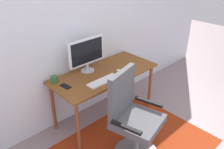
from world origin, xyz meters
TOP-DOWN VIEW (x-y plane):
  - wall_back at (0.00, 2.20)m, footprint 6.00×0.10m
  - desk at (0.22, 1.80)m, footprint 1.43×0.66m
  - monitor at (0.09, 1.99)m, footprint 0.53×0.18m
  - keyboard at (0.05, 1.63)m, footprint 0.43×0.13m
  - computer_mouse at (0.37, 1.67)m, footprint 0.06×0.10m
  - coffee_cup at (-0.39, 2.02)m, footprint 0.08×0.08m
  - cell_phone at (-0.35, 1.84)m, footprint 0.08×0.15m
  - office_chair at (-0.02, 1.07)m, footprint 0.63×0.58m

SIDE VIEW (x-z plane):
  - office_chair at x=-0.02m, z-range -0.08..0.99m
  - desk at x=0.22m, z-range 0.29..1.01m
  - cell_phone at x=-0.35m, z-range 0.72..0.73m
  - keyboard at x=0.05m, z-range 0.72..0.74m
  - computer_mouse at x=0.37m, z-range 0.72..0.76m
  - coffee_cup at x=-0.39m, z-range 0.72..0.81m
  - monitor at x=0.09m, z-range 0.76..1.21m
  - wall_back at x=0.00m, z-range 0.00..2.60m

